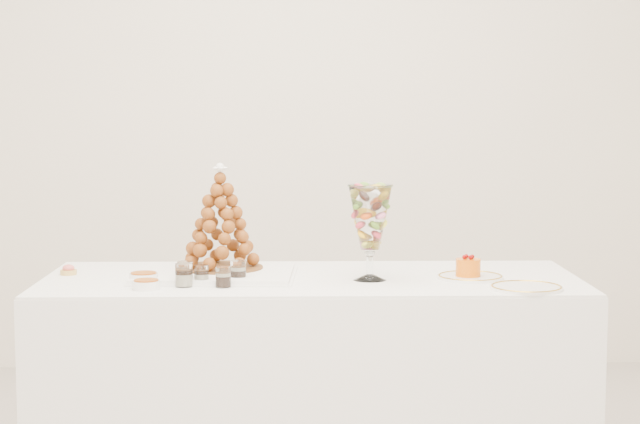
{
  "coord_description": "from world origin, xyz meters",
  "views": [
    {
      "loc": [
        -0.02,
        -3.3,
        1.32
      ],
      "look_at": [
        0.11,
        0.22,
        0.96
      ],
      "focal_mm": 60.0,
      "sensor_mm": 36.0,
      "label": 1
    }
  ],
  "objects": [
    {
      "name": "macaron_vase",
      "position": [
        0.28,
        0.33,
        0.93
      ],
      "size": [
        0.15,
        0.15,
        0.33
      ],
      "color": "white",
      "rests_on": "buffet_table"
    },
    {
      "name": "verrine_a",
      "position": [
        -0.35,
        0.3,
        0.75
      ],
      "size": [
        0.06,
        0.06,
        0.07
      ],
      "primitive_type": "cylinder",
      "rotation": [
        0.0,
        0.0,
        0.11
      ],
      "color": "white",
      "rests_on": "buffet_table"
    },
    {
      "name": "verrine_d",
      "position": [
        -0.35,
        0.22,
        0.75
      ],
      "size": [
        0.07,
        0.07,
        0.08
      ],
      "primitive_type": "cylinder",
      "rotation": [
        0.0,
        0.0,
        0.22
      ],
      "color": "white",
      "rests_on": "buffet_table"
    },
    {
      "name": "croquembouche",
      "position": [
        -0.24,
        0.5,
        0.91
      ],
      "size": [
        0.3,
        0.3,
        0.38
      ],
      "rotation": [
        0.0,
        0.0,
        -0.13
      ],
      "color": "brown",
      "rests_on": "lace_tray"
    },
    {
      "name": "ramekin_back",
      "position": [
        -0.49,
        0.31,
        0.73
      ],
      "size": [
        0.1,
        0.1,
        0.03
      ],
      "primitive_type": "cylinder",
      "color": "white",
      "rests_on": "buffet_table"
    },
    {
      "name": "cake_plate",
      "position": [
        0.63,
        0.35,
        0.72
      ],
      "size": [
        0.23,
        0.23,
        0.01
      ],
      "primitive_type": "cylinder",
      "color": "white",
      "rests_on": "buffet_table"
    },
    {
      "name": "verrine_b",
      "position": [
        -0.29,
        0.26,
        0.75
      ],
      "size": [
        0.06,
        0.06,
        0.07
      ],
      "primitive_type": "cylinder",
      "rotation": [
        0.0,
        0.0,
        -0.24
      ],
      "color": "white",
      "rests_on": "buffet_table"
    },
    {
      "name": "lace_tray",
      "position": [
        -0.26,
        0.42,
        0.72
      ],
      "size": [
        0.56,
        0.44,
        0.02
      ],
      "primitive_type": "cube",
      "rotation": [
        0.0,
        0.0,
        -0.06
      ],
      "color": "white",
      "rests_on": "buffet_table"
    },
    {
      "name": "ramekin_front",
      "position": [
        -0.47,
        0.17,
        0.73
      ],
      "size": [
        0.09,
        0.09,
        0.03
      ],
      "primitive_type": "cylinder",
      "color": "white",
      "rests_on": "buffet_table"
    },
    {
      "name": "mousse_cake",
      "position": [
        0.62,
        0.34,
        0.76
      ],
      "size": [
        0.09,
        0.09,
        0.08
      ],
      "color": "orange",
      "rests_on": "cake_plate"
    },
    {
      "name": "buffet_table",
      "position": [
        0.08,
        0.4,
        0.36
      ],
      "size": [
        1.89,
        0.78,
        0.71
      ],
      "rotation": [
        0.0,
        0.0,
        -0.01
      ],
      "color": "white",
      "rests_on": "ground"
    },
    {
      "name": "verrine_c",
      "position": [
        -0.17,
        0.3,
        0.75
      ],
      "size": [
        0.07,
        0.07,
        0.07
      ],
      "primitive_type": "cylinder",
      "rotation": [
        0.0,
        0.0,
        0.33
      ],
      "color": "white",
      "rests_on": "buffet_table"
    },
    {
      "name": "verrine_e",
      "position": [
        -0.22,
        0.2,
        0.75
      ],
      "size": [
        0.05,
        0.05,
        0.07
      ],
      "primitive_type": "cylinder",
      "rotation": [
        0.0,
        0.0,
        -0.09
      ],
      "color": "white",
      "rests_on": "buffet_table"
    },
    {
      "name": "spare_plate",
      "position": [
        0.78,
        0.13,
        0.72
      ],
      "size": [
        0.24,
        0.24,
        0.01
      ],
      "primitive_type": "cylinder",
      "color": "white",
      "rests_on": "buffet_table"
    },
    {
      "name": "pink_tart",
      "position": [
        -0.78,
        0.48,
        0.73
      ],
      "size": [
        0.06,
        0.06,
        0.04
      ],
      "color": "tan",
      "rests_on": "buffet_table"
    }
  ]
}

